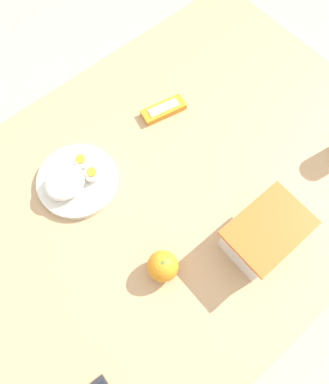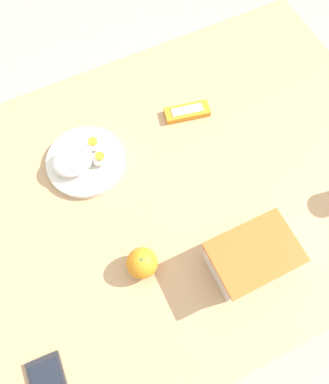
{
  "view_description": "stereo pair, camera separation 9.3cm",
  "coord_description": "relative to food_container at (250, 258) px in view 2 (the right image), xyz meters",
  "views": [
    {
      "loc": [
        0.26,
        0.29,
        1.63
      ],
      "look_at": [
        0.02,
        0.01,
        0.77
      ],
      "focal_mm": 35.0,
      "sensor_mm": 36.0,
      "label": 1
    },
    {
      "loc": [
        0.18,
        0.34,
        1.63
      ],
      "look_at": [
        0.02,
        0.01,
        0.77
      ],
      "focal_mm": 35.0,
      "sensor_mm": 36.0,
      "label": 2
    }
  ],
  "objects": [
    {
      "name": "ground_plane",
      "position": [
        0.08,
        -0.25,
        -0.79
      ],
      "size": [
        10.0,
        10.0,
        0.0
      ],
      "primitive_type": "plane",
      "color": "#B2A899"
    },
    {
      "name": "orange_fruit",
      "position": [
        0.23,
        -0.1,
        -0.01
      ],
      "size": [
        0.07,
        0.07,
        0.07
      ],
      "color": "orange",
      "rests_on": "table"
    },
    {
      "name": "table",
      "position": [
        0.08,
        -0.25,
        -0.15
      ],
      "size": [
        1.3,
        0.92,
        0.74
      ],
      "color": "tan",
      "rests_on": "ground_plane"
    },
    {
      "name": "food_container",
      "position": [
        0.0,
        0.0,
        0.0
      ],
      "size": [
        0.19,
        0.13,
        0.1
      ],
      "color": "white",
      "rests_on": "table"
    },
    {
      "name": "candy_bar",
      "position": [
        -0.07,
        -0.44,
        -0.04
      ],
      "size": [
        0.13,
        0.07,
        0.02
      ],
      "color": "orange",
      "rests_on": "table"
    },
    {
      "name": "rice_plate",
      "position": [
        0.25,
        -0.42,
        -0.02
      ],
      "size": [
        0.21,
        0.21,
        0.06
      ],
      "color": "silver",
      "rests_on": "table"
    }
  ]
}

